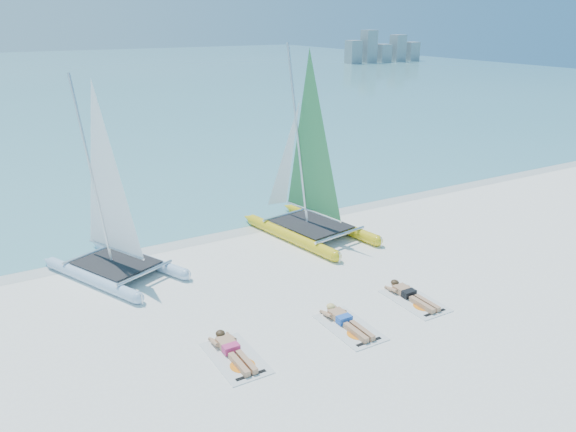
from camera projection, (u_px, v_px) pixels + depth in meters
name	position (u px, v px, depth m)	size (l,w,h in m)	color
ground	(293.00, 299.00, 15.01)	(140.00, 140.00, 0.00)	white
sea	(20.00, 80.00, 66.18)	(140.00, 115.00, 0.01)	#76BAC6
wet_sand_strip	(212.00, 234.00, 19.47)	(140.00, 1.40, 0.01)	silver
distant_skyline	(382.00, 50.00, 90.27)	(14.00, 2.00, 5.00)	gray
catamaran_blue	(109.00, 217.00, 15.93)	(3.65, 4.78, 5.89)	#AFCCE6
catamaran_yellow	(303.00, 174.00, 19.05)	(3.07, 5.27, 6.54)	gold
towel_a	(236.00, 358.00, 12.40)	(1.00, 1.85, 0.02)	silver
sunbather_a	(232.00, 350.00, 12.52)	(0.37, 1.73, 0.26)	tan
towel_b	(350.00, 327.00, 13.61)	(1.00, 1.85, 0.02)	silver
sunbather_b	(345.00, 320.00, 13.73)	(0.37, 1.73, 0.26)	tan
towel_c	(415.00, 301.00, 14.89)	(1.00, 1.85, 0.02)	silver
sunbather_c	(410.00, 294.00, 15.01)	(0.37, 1.73, 0.26)	tan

